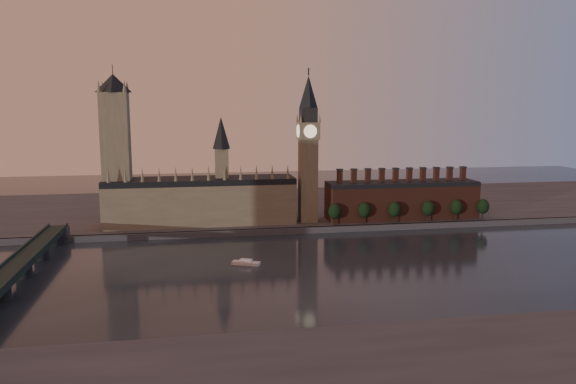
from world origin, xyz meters
name	(u,v)px	position (x,y,z in m)	size (l,w,h in m)	color
ground	(332,272)	(0.00, 0.00, 0.00)	(900.00, 900.00, 0.00)	black
north_bank	(279,207)	(0.00, 178.04, 2.00)	(900.00, 182.00, 4.00)	#4D4D52
palace_of_westminster	(201,199)	(-64.41, 114.91, 21.63)	(130.00, 30.30, 74.00)	gray
victoria_tower	(116,146)	(-120.00, 115.00, 59.09)	(24.00, 24.00, 108.00)	gray
big_ben	(308,147)	(10.00, 110.00, 56.83)	(15.00, 15.00, 107.00)	gray
chimney_block	(402,199)	(80.00, 110.00, 17.82)	(110.00, 25.00, 37.00)	#572D21
embankment_tree_0	(335,211)	(25.62, 94.56, 13.47)	(8.60, 8.60, 14.88)	black
embankment_tree_1	(364,210)	(47.06, 95.46, 13.47)	(8.60, 8.60, 14.88)	black
embankment_tree_2	(394,210)	(68.39, 93.50, 13.47)	(8.60, 8.60, 14.88)	black
embankment_tree_3	(428,208)	(93.56, 94.06, 13.47)	(8.60, 8.60, 14.88)	black
embankment_tree_4	(456,207)	(115.60, 95.35, 13.47)	(8.60, 8.60, 14.88)	black
embankment_tree_5	(483,206)	(135.93, 94.56, 13.47)	(8.60, 8.60, 14.88)	black
westminster_bridge	(11,275)	(-155.00, -2.70, 7.44)	(14.00, 200.00, 11.55)	#1B2A25
river_boat	(246,263)	(-43.00, 20.86, 1.17)	(15.70, 10.17, 3.05)	silver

